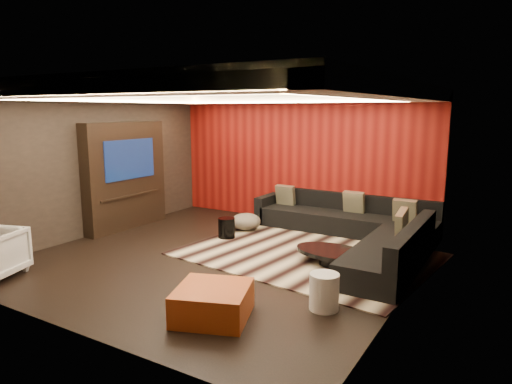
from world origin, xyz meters
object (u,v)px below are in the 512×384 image
Objects in this scene: sectional_sofa at (359,231)px; coffee_table at (334,257)px; orange_ottoman at (213,302)px; white_side_table at (324,292)px; drum_stool at (227,228)px.

coffee_table is at bearing -89.13° from sectional_sofa.
sectional_sofa is (0.54, 3.77, 0.08)m from orange_ottoman.
orange_ottoman is at bearing -98.11° from sectional_sofa.
orange_ottoman is at bearing -102.54° from coffee_table.
sectional_sofa is (-0.51, 2.88, 0.03)m from white_side_table.
drum_stool is 0.10× the size of sectional_sofa.
drum_stool is at bearing 170.77° from coffee_table.
orange_ottoman is (1.78, -2.88, -0.02)m from drum_stool.
sectional_sofa reaches higher than drum_stool.
coffee_table is 1.55× the size of orange_ottoman.
drum_stool is 0.45× the size of orange_ottoman.
drum_stool is 3.38m from orange_ottoman.
drum_stool is at bearing 121.73° from orange_ottoman.
white_side_table is at bearing -79.92° from sectional_sofa.
orange_ottoman is (-1.05, -0.89, -0.04)m from white_side_table.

